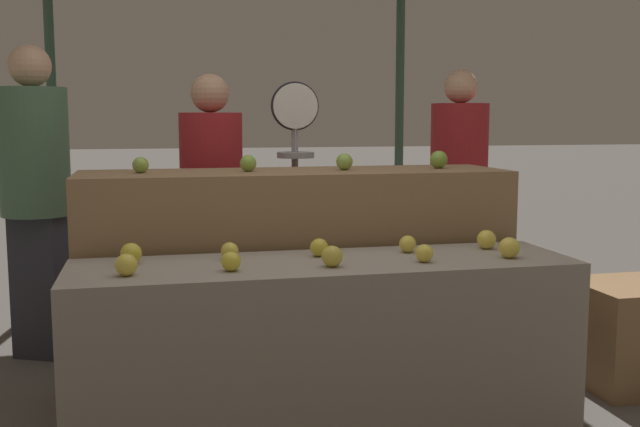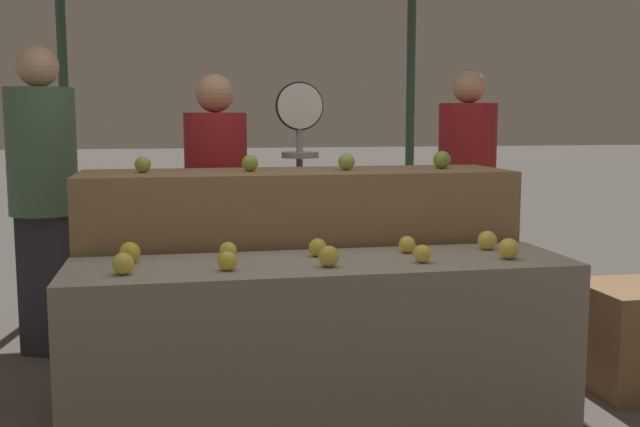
{
  "view_description": "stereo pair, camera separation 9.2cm",
  "coord_description": "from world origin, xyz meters",
  "px_view_note": "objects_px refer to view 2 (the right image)",
  "views": [
    {
      "loc": [
        -0.66,
        -2.8,
        1.31
      ],
      "look_at": [
        0.05,
        0.3,
        0.9
      ],
      "focal_mm": 42.0,
      "sensor_mm": 36.0,
      "label": 1
    },
    {
      "loc": [
        -0.57,
        -2.82,
        1.31
      ],
      "look_at": [
        0.05,
        0.3,
        0.9
      ],
      "focal_mm": 42.0,
      "sensor_mm": 36.0,
      "label": 2
    }
  ],
  "objects_px": {
    "person_customer_right": "(467,179)",
    "produce_scale": "(300,161)",
    "person_vendor_at_scale": "(217,198)",
    "wooden_crate_side": "(636,337)",
    "person_customer_left": "(43,180)"
  },
  "relations": [
    {
      "from": "produce_scale",
      "to": "person_customer_right",
      "type": "bearing_deg",
      "value": 23.53
    },
    {
      "from": "person_vendor_at_scale",
      "to": "person_customer_left",
      "type": "relative_size",
      "value": 0.91
    },
    {
      "from": "produce_scale",
      "to": "person_customer_left",
      "type": "distance_m",
      "value": 1.4
    },
    {
      "from": "wooden_crate_side",
      "to": "person_customer_left",
      "type": "bearing_deg",
      "value": 158.97
    },
    {
      "from": "person_customer_right",
      "to": "produce_scale",
      "type": "bearing_deg",
      "value": 13.43
    },
    {
      "from": "produce_scale",
      "to": "wooden_crate_side",
      "type": "xyz_separation_m",
      "value": [
        1.52,
        -0.81,
        -0.83
      ]
    },
    {
      "from": "person_vendor_at_scale",
      "to": "produce_scale",
      "type": "bearing_deg",
      "value": -161.58
    },
    {
      "from": "wooden_crate_side",
      "to": "produce_scale",
      "type": "bearing_deg",
      "value": 151.99
    },
    {
      "from": "person_customer_left",
      "to": "person_vendor_at_scale",
      "type": "bearing_deg",
      "value": -171.35
    },
    {
      "from": "produce_scale",
      "to": "person_vendor_at_scale",
      "type": "height_order",
      "value": "person_vendor_at_scale"
    },
    {
      "from": "produce_scale",
      "to": "wooden_crate_side",
      "type": "relative_size",
      "value": 2.97
    },
    {
      "from": "produce_scale",
      "to": "person_vendor_at_scale",
      "type": "bearing_deg",
      "value": 175.91
    },
    {
      "from": "person_vendor_at_scale",
      "to": "wooden_crate_side",
      "type": "distance_m",
      "value": 2.23
    },
    {
      "from": "person_customer_right",
      "to": "wooden_crate_side",
      "type": "distance_m",
      "value": 1.52
    },
    {
      "from": "produce_scale",
      "to": "person_customer_left",
      "type": "bearing_deg",
      "value": 167.57
    }
  ]
}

